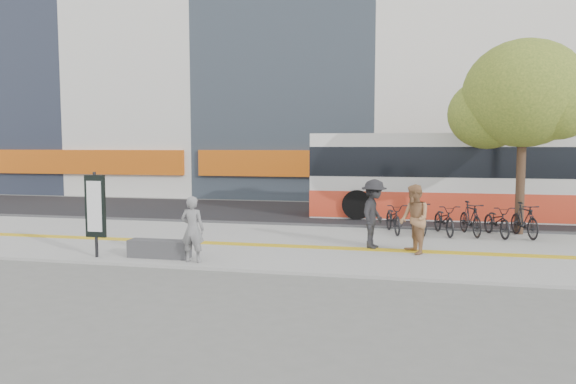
% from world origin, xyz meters
% --- Properties ---
extents(ground, '(120.00, 120.00, 0.00)m').
position_xyz_m(ground, '(0.00, 0.00, 0.00)').
color(ground, '#60605C').
rests_on(ground, ground).
extents(sidewalk, '(40.00, 7.00, 0.08)m').
position_xyz_m(sidewalk, '(0.00, 1.50, 0.04)').
color(sidewalk, gray).
rests_on(sidewalk, ground).
extents(tactile_strip, '(40.00, 0.45, 0.01)m').
position_xyz_m(tactile_strip, '(0.00, 1.00, 0.09)').
color(tactile_strip, gold).
rests_on(tactile_strip, sidewalk).
extents(street, '(40.00, 8.00, 0.06)m').
position_xyz_m(street, '(0.00, 9.00, 0.03)').
color(street, black).
rests_on(street, ground).
extents(curb, '(40.00, 0.25, 0.14)m').
position_xyz_m(curb, '(0.00, 5.00, 0.07)').
color(curb, '#373739').
rests_on(curb, ground).
extents(bench, '(1.60, 0.45, 0.45)m').
position_xyz_m(bench, '(-2.60, -1.20, 0.30)').
color(bench, '#373739').
rests_on(bench, sidewalk).
extents(signboard, '(0.55, 0.10, 2.20)m').
position_xyz_m(signboard, '(-4.20, -1.51, 1.37)').
color(signboard, black).
rests_on(signboard, sidewalk).
extents(street_tree, '(4.40, 3.80, 6.31)m').
position_xyz_m(street_tree, '(7.18, 4.82, 4.51)').
color(street_tree, '#392719').
rests_on(street_tree, sidewalk).
extents(bus, '(12.63, 2.99, 3.36)m').
position_xyz_m(bus, '(6.15, 8.50, 1.64)').
color(bus, silver).
rests_on(bus, street).
extents(bicycle_row, '(5.02, 1.97, 1.09)m').
position_xyz_m(bicycle_row, '(5.17, 4.00, 0.60)').
color(bicycle_row, black).
rests_on(bicycle_row, sidewalk).
extents(seated_woman, '(0.61, 0.41, 1.64)m').
position_xyz_m(seated_woman, '(-1.55, -1.53, 0.90)').
color(seated_woman, black).
rests_on(seated_woman, sidewalk).
extents(pedestrian_tan, '(0.98, 1.09, 1.85)m').
position_xyz_m(pedestrian_tan, '(3.80, 0.70, 1.00)').
color(pedestrian_tan, '#9F7048').
rests_on(pedestrian_tan, sidewalk).
extents(pedestrian_dark, '(0.97, 1.38, 1.93)m').
position_xyz_m(pedestrian_dark, '(2.71, 1.23, 1.05)').
color(pedestrian_dark, black).
rests_on(pedestrian_dark, sidewalk).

